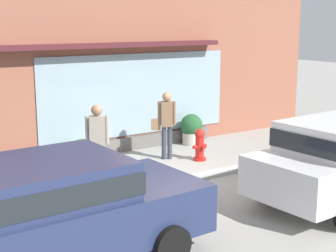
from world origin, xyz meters
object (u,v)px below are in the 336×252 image
at_px(fire_hydrant, 200,144).
at_px(parked_car_navy, 43,209).
at_px(pedestrian_with_handbag, 166,121).
at_px(pedestrian_passerby, 97,138).
at_px(potted_plant_window_center, 82,153).
at_px(potted_plant_by_entrance, 191,128).

distance_m(fire_hydrant, parked_car_navy, 6.33).
distance_m(pedestrian_with_handbag, parked_car_navy, 6.14).
height_order(pedestrian_passerby, potted_plant_window_center, pedestrian_passerby).
height_order(fire_hydrant, pedestrian_with_handbag, pedestrian_with_handbag).
xyz_separation_m(potted_plant_window_center, potted_plant_by_entrance, (3.53, 0.35, 0.12)).
distance_m(parked_car_navy, potted_plant_window_center, 5.26).
bearing_deg(pedestrian_passerby, potted_plant_window_center, -78.93).
distance_m(pedestrian_passerby, potted_plant_window_center, 1.70).
height_order(fire_hydrant, potted_plant_window_center, fire_hydrant).
height_order(pedestrian_with_handbag, potted_plant_window_center, pedestrian_with_handbag).
xyz_separation_m(pedestrian_with_handbag, potted_plant_by_entrance, (1.48, 0.91, -0.53)).
bearing_deg(potted_plant_by_entrance, pedestrian_with_handbag, -148.31).
relative_size(pedestrian_passerby, parked_car_navy, 0.38).
relative_size(pedestrian_with_handbag, potted_plant_window_center, 2.50).
height_order(parked_car_navy, potted_plant_by_entrance, parked_car_navy).
height_order(parked_car_navy, potted_plant_window_center, parked_car_navy).
xyz_separation_m(pedestrian_with_handbag, potted_plant_window_center, (-2.05, 0.56, -0.66)).
distance_m(pedestrian_passerby, parked_car_navy, 3.79).
bearing_deg(potted_plant_by_entrance, potted_plant_window_center, -174.34).
bearing_deg(potted_plant_window_center, pedestrian_passerby, -102.01).
bearing_deg(potted_plant_window_center, potted_plant_by_entrance, 5.66).
relative_size(fire_hydrant, pedestrian_with_handbag, 0.47).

